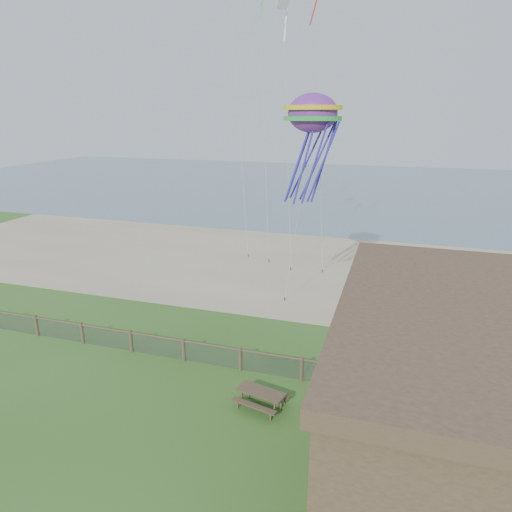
% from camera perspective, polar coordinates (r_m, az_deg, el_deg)
% --- Properties ---
extents(ground, '(160.00, 160.00, 0.00)m').
position_cam_1_polar(ground, '(18.32, -8.74, -23.34)').
color(ground, '#345E20').
rests_on(ground, ground).
extents(sand_beach, '(72.00, 20.00, 0.02)m').
position_cam_1_polar(sand_beach, '(36.88, 6.28, -1.47)').
color(sand_beach, tan).
rests_on(sand_beach, ground).
extents(ocean, '(160.00, 68.00, 0.02)m').
position_cam_1_polar(ocean, '(79.45, 12.65, 8.44)').
color(ocean, slate).
rests_on(ocean, ground).
extents(chainlink_fence, '(36.20, 0.20, 1.25)m').
position_cam_1_polar(chainlink_fence, '(22.50, -1.98, -12.88)').
color(chainlink_fence, '#483A29').
rests_on(chainlink_fence, ground).
extents(picnic_table, '(2.33, 1.95, 0.86)m').
position_cam_1_polar(picnic_table, '(20.14, 0.66, -17.30)').
color(picnic_table, brown).
rests_on(picnic_table, ground).
extents(octopus_kite, '(3.60, 3.09, 6.25)m').
position_cam_1_polar(octopus_kite, '(24.73, 6.94, 13.60)').
color(octopus_kite, '#D82258').
extents(kite_white, '(1.95, 1.82, 2.38)m').
position_cam_1_polar(kite_white, '(30.89, 3.47, 28.28)').
color(kite_white, white).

